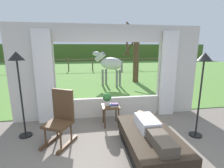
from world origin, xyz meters
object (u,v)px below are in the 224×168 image
Objects in this scene: horse at (110,64)px; pasture_tree at (135,56)px; recliner_sofa at (149,142)px; potted_plant at (107,98)px; side_table at (111,109)px; reclining_person at (151,128)px; book_stack at (114,105)px; floor_lamp_right at (203,70)px; floor_lamp_left at (18,69)px; rocking_chair at (61,117)px.

pasture_tree is at bearing -22.87° from horse.
horse is (0.11, 5.63, 0.94)m from recliner_sofa.
recliner_sofa is 1.53m from potted_plant.
potted_plant is at bearing 143.13° from side_table.
reclining_person is 4.47× the size of potted_plant.
reclining_person is 6.73m from pasture_tree.
floor_lamp_right is at bearing -24.09° from book_stack.
rocking_chair is at bearing -23.44° from floor_lamp_left.
rocking_chair is 1.29m from side_table.
recliner_sofa is at bearing -64.79° from potted_plant.
rocking_chair is 0.65× the size of horse.
recliner_sofa is at bearing -140.40° from horse.
potted_plant is 0.25m from book_stack.
book_stack is at bearing -36.78° from potted_plant.
book_stack is (-0.45, 1.19, 0.34)m from recliner_sofa.
recliner_sofa is 6.74m from pasture_tree.
floor_lamp_left reaches higher than floor_lamp_right.
potted_plant is at bearing -114.13° from pasture_tree.
potted_plant is 2.25m from floor_lamp_right.
recliner_sofa is 1.83m from rocking_chair.
floor_lamp_right is at bearing -126.61° from horse.
pasture_tree reaches higher than reclining_person.
potted_plant reaches higher than side_table.
horse is at bearing 102.71° from floor_lamp_right.
pasture_tree reaches higher than recliner_sofa.
side_table is 2.54× the size of book_stack.
floor_lamp_right is (3.80, -0.61, -0.01)m from floor_lamp_left.
reclining_person reaches higher than side_table.
potted_plant is at bearing 143.22° from book_stack.
potted_plant is 4.40m from horse.
reclining_person is 5.71m from horse.
pasture_tree is at bearing 65.87° from potted_plant.
book_stack is 2.29m from floor_lamp_left.
potted_plant is 0.18× the size of horse.
horse is at bearing 98.88° from rocking_chair.
potted_plant reaches higher than recliner_sofa.
floor_lamp_left is at bearing -173.42° from side_table.
book_stack is at bearing -146.49° from horse.
floor_lamp_left is (-1.98, -0.23, 1.09)m from side_table.
recliner_sofa is 0.52× the size of pasture_tree.
rocking_chair is 3.50× the size of potted_plant.
side_table is at bearing 6.58° from floor_lamp_left.
reclining_person is 2.75× the size of side_table.
recliner_sofa is at bearing -162.12° from floor_lamp_right.
reclining_person is at bearing -69.96° from book_stack.
floor_lamp_right is at bearing 23.87° from rocking_chair.
floor_lamp_left reaches higher than reclining_person.
side_table is (-0.54, 1.30, -0.10)m from reclining_person.
pasture_tree is at bearing 86.39° from floor_lamp_right.
side_table is at bearing -147.71° from horse.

